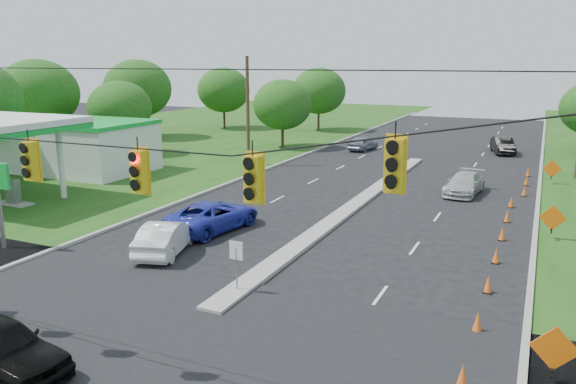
% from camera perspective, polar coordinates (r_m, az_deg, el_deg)
% --- Properties ---
extents(ground, '(160.00, 160.00, 0.00)m').
position_cam_1_polar(ground, '(17.29, -15.52, -17.07)').
color(ground, black).
rests_on(ground, ground).
extents(grass_left, '(40.00, 160.00, 0.06)m').
position_cam_1_polar(grass_left, '(51.44, -27.09, 2.11)').
color(grass_left, '#1E4714').
rests_on(grass_left, ground).
extents(cross_street, '(160.00, 14.00, 0.02)m').
position_cam_1_polar(cross_street, '(17.29, -15.52, -17.07)').
color(cross_street, black).
rests_on(cross_street, ground).
extents(curb_left, '(0.25, 110.00, 0.16)m').
position_cam_1_polar(curb_left, '(46.64, -1.42, 2.56)').
color(curb_left, gray).
rests_on(curb_left, ground).
extents(curb_right, '(0.25, 110.00, 0.16)m').
position_cam_1_polar(curb_right, '(42.10, 24.15, 0.24)').
color(curb_right, gray).
rests_on(curb_right, ground).
extents(median, '(1.00, 34.00, 0.18)m').
position_cam_1_polar(median, '(34.80, 7.09, -1.21)').
color(median, gray).
rests_on(median, ground).
extents(median_sign, '(0.55, 0.06, 2.05)m').
position_cam_1_polar(median_sign, '(21.13, -5.28, -6.55)').
color(median_sign, gray).
rests_on(median_sign, ground).
extents(signal_span, '(25.60, 0.32, 9.00)m').
position_cam_1_polar(signal_span, '(14.76, -19.32, -1.69)').
color(signal_span, '#422D1C').
rests_on(signal_span, ground).
extents(utility_pole_far_left, '(0.28, 0.28, 9.00)m').
position_cam_1_polar(utility_pole_far_left, '(47.13, -4.10, 8.16)').
color(utility_pole_far_left, '#422D1C').
rests_on(utility_pole_far_left, ground).
extents(gas_station, '(18.40, 19.70, 5.20)m').
position_cam_1_polar(gas_station, '(46.43, -22.25, 4.76)').
color(gas_station, white).
rests_on(gas_station, ground).
extents(cone_0, '(0.32, 0.32, 0.70)m').
position_cam_1_polar(cone_0, '(16.48, 17.30, -17.41)').
color(cone_0, orange).
rests_on(cone_0, ground).
extents(cone_1, '(0.32, 0.32, 0.70)m').
position_cam_1_polar(cone_1, '(19.58, 18.70, -12.40)').
color(cone_1, orange).
rests_on(cone_1, ground).
extents(cone_2, '(0.32, 0.32, 0.70)m').
position_cam_1_polar(cone_2, '(22.79, 19.67, -8.79)').
color(cone_2, orange).
rests_on(cone_2, ground).
extents(cone_3, '(0.32, 0.32, 0.70)m').
position_cam_1_polar(cone_3, '(26.08, 20.39, -6.07)').
color(cone_3, orange).
rests_on(cone_3, ground).
extents(cone_4, '(0.32, 0.32, 0.70)m').
position_cam_1_polar(cone_4, '(29.42, 20.94, -3.96)').
color(cone_4, orange).
rests_on(cone_4, ground).
extents(cone_5, '(0.32, 0.32, 0.70)m').
position_cam_1_polar(cone_5, '(32.79, 21.37, -2.29)').
color(cone_5, orange).
rests_on(cone_5, ground).
extents(cone_6, '(0.32, 0.32, 0.70)m').
position_cam_1_polar(cone_6, '(36.19, 21.73, -0.93)').
color(cone_6, orange).
rests_on(cone_6, ground).
extents(cone_7, '(0.32, 0.32, 0.70)m').
position_cam_1_polar(cone_7, '(39.59, 22.88, 0.12)').
color(cone_7, orange).
rests_on(cone_7, ground).
extents(cone_8, '(0.32, 0.32, 0.70)m').
position_cam_1_polar(cone_8, '(43.02, 23.06, 1.07)').
color(cone_8, orange).
rests_on(cone_8, ground).
extents(cone_9, '(0.32, 0.32, 0.70)m').
position_cam_1_polar(cone_9, '(46.46, 23.21, 1.88)').
color(cone_9, orange).
rests_on(cone_9, ground).
extents(work_sign_0, '(1.27, 0.58, 1.37)m').
position_cam_1_polar(work_sign_0, '(16.97, 25.44, -14.34)').
color(work_sign_0, black).
rests_on(work_sign_0, ground).
extents(work_sign_1, '(1.27, 0.58, 1.37)m').
position_cam_1_polar(work_sign_1, '(30.17, 25.29, -2.49)').
color(work_sign_1, black).
rests_on(work_sign_1, ground).
extents(work_sign_2, '(1.27, 0.58, 1.37)m').
position_cam_1_polar(work_sign_2, '(43.87, 25.23, 2.07)').
color(work_sign_2, black).
rests_on(work_sign_2, ground).
extents(tree_2, '(5.88, 5.88, 6.86)m').
position_cam_1_polar(tree_2, '(54.88, -16.71, 8.18)').
color(tree_2, black).
rests_on(tree_2, ground).
extents(tree_3, '(7.56, 7.56, 8.82)m').
position_cam_1_polar(tree_3, '(66.29, -15.03, 10.12)').
color(tree_3, black).
rests_on(tree_3, ground).
extents(tree_4, '(6.72, 6.72, 7.84)m').
position_cam_1_polar(tree_4, '(73.84, -6.56, 10.26)').
color(tree_4, black).
rests_on(tree_4, ground).
extents(tree_5, '(5.88, 5.88, 6.86)m').
position_cam_1_polar(tree_5, '(56.71, -0.56, 8.87)').
color(tree_5, black).
rests_on(tree_5, ground).
extents(tree_6, '(6.72, 6.72, 7.84)m').
position_cam_1_polar(tree_6, '(71.23, 3.15, 10.22)').
color(tree_6, black).
rests_on(tree_6, ground).
extents(tree_14, '(7.56, 7.56, 8.82)m').
position_cam_1_polar(tree_14, '(59.00, -24.04, 9.12)').
color(tree_14, black).
rests_on(tree_14, ground).
extents(white_sedan, '(2.84, 4.82, 1.50)m').
position_cam_1_polar(white_sedan, '(26.24, -12.30, -4.49)').
color(white_sedan, white).
rests_on(white_sedan, ground).
extents(blue_pickup, '(3.39, 5.86, 1.53)m').
position_cam_1_polar(blue_pickup, '(29.36, -7.61, -2.37)').
color(blue_pickup, '#282FAF').
rests_on(blue_pickup, ground).
extents(silver_car_far, '(2.40, 4.98, 1.40)m').
position_cam_1_polar(silver_car_far, '(38.72, 17.48, 0.81)').
color(silver_car_far, '#B7B7B7').
rests_on(silver_car_far, ground).
extents(silver_car_oncoming, '(2.32, 4.36, 1.41)m').
position_cam_1_polar(silver_car_oncoming, '(55.93, 7.62, 4.95)').
color(silver_car_oncoming, gray).
rests_on(silver_car_oncoming, ground).
extents(dark_car_receding, '(2.76, 4.96, 1.55)m').
position_cam_1_polar(dark_car_receding, '(57.21, 20.98, 4.45)').
color(dark_car_receding, black).
rests_on(dark_car_receding, ground).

